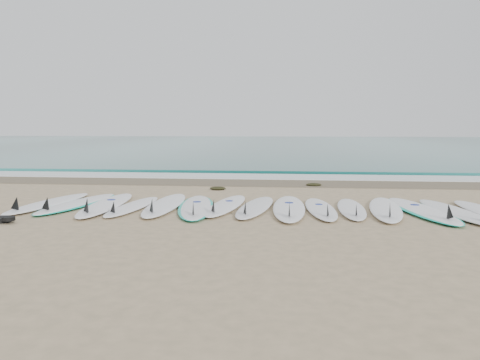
# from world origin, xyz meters

# --- Properties ---
(ground) EXTENTS (120.00, 120.00, 0.00)m
(ground) POSITION_xyz_m (0.00, 0.00, 0.00)
(ground) COLOR tan
(ocean) EXTENTS (120.00, 55.00, 0.03)m
(ocean) POSITION_xyz_m (0.00, 32.50, 0.01)
(ocean) COLOR #1F6762
(ocean) RESTS_ON ground
(wet_sand_band) EXTENTS (120.00, 1.80, 0.01)m
(wet_sand_band) POSITION_xyz_m (0.00, 4.10, 0.01)
(wet_sand_band) COLOR brown
(wet_sand_band) RESTS_ON ground
(foam_band) EXTENTS (120.00, 1.40, 0.04)m
(foam_band) POSITION_xyz_m (0.00, 5.50, 0.02)
(foam_band) COLOR silver
(foam_band) RESTS_ON ground
(wave_crest) EXTENTS (120.00, 1.00, 0.10)m
(wave_crest) POSITION_xyz_m (0.00, 7.00, 0.05)
(wave_crest) COLOR #1F6762
(wave_crest) RESTS_ON ground
(surfboard_0) EXTENTS (0.84, 2.70, 0.34)m
(surfboard_0) POSITION_xyz_m (-4.07, -0.01, 0.06)
(surfboard_0) COLOR white
(surfboard_0) RESTS_ON ground
(surfboard_1) EXTENTS (0.99, 2.65, 0.33)m
(surfboard_1) POSITION_xyz_m (-3.51, 0.06, 0.05)
(surfboard_1) COLOR white
(surfboard_1) RESTS_ON ground
(surfboard_2) EXTENTS (0.77, 2.87, 0.36)m
(surfboard_2) POSITION_xyz_m (-2.88, -0.08, 0.06)
(surfboard_2) COLOR white
(surfboard_2) RESTS_ON ground
(surfboard_3) EXTENTS (0.65, 2.33, 0.29)m
(surfboard_3) POSITION_xyz_m (-2.34, -0.16, 0.05)
(surfboard_3) COLOR white
(surfboard_3) RESTS_ON ground
(surfboard_4) EXTENTS (0.67, 2.79, 0.35)m
(surfboard_4) POSITION_xyz_m (-1.77, 0.04, 0.06)
(surfboard_4) COLOR white
(surfboard_4) RESTS_ON ground
(surfboard_5) EXTENTS (1.04, 2.78, 0.34)m
(surfboard_5) POSITION_xyz_m (-1.14, -0.07, 0.05)
(surfboard_5) COLOR white
(surfboard_5) RESTS_ON ground
(surfboard_6) EXTENTS (0.79, 2.58, 0.32)m
(surfboard_6) POSITION_xyz_m (-0.62, 0.12, 0.06)
(surfboard_6) COLOR white
(surfboard_6) RESTS_ON ground
(surfboard_7) EXTENTS (0.82, 2.55, 0.32)m
(surfboard_7) POSITION_xyz_m (-0.05, -0.01, 0.06)
(surfboard_7) COLOR silver
(surfboard_7) RESTS_ON ground
(surfboard_8) EXTENTS (0.59, 2.81, 0.36)m
(surfboard_8) POSITION_xyz_m (0.58, -0.07, 0.06)
(surfboard_8) COLOR white
(surfboard_8) RESTS_ON ground
(surfboard_9) EXTENTS (0.65, 2.43, 0.31)m
(surfboard_9) POSITION_xyz_m (1.16, -0.06, 0.05)
(surfboard_9) COLOR white
(surfboard_9) RESTS_ON ground
(surfboard_10) EXTENTS (0.57, 2.32, 0.29)m
(surfboard_10) POSITION_xyz_m (1.71, 0.01, 0.05)
(surfboard_10) COLOR white
(surfboard_10) RESTS_ON ground
(surfboard_11) EXTENTS (0.91, 2.74, 0.34)m
(surfboard_11) POSITION_xyz_m (2.31, 0.01, 0.06)
(surfboard_11) COLOR white
(surfboard_11) RESTS_ON ground
(surfboard_12) EXTENTS (1.07, 2.85, 0.35)m
(surfboard_12) POSITION_xyz_m (2.94, -0.01, 0.05)
(surfboard_12) COLOR white
(surfboard_12) RESTS_ON ground
(surfboard_13) EXTENTS (0.90, 2.68, 0.34)m
(surfboard_13) POSITION_xyz_m (3.48, -0.13, 0.06)
(surfboard_13) COLOR white
(surfboard_13) RESTS_ON ground
(seaweed_near) EXTENTS (0.39, 0.31, 0.08)m
(seaweed_near) POSITION_xyz_m (-1.14, 2.62, 0.04)
(seaweed_near) COLOR black
(seaweed_near) RESTS_ON ground
(seaweed_far) EXTENTS (0.39, 0.31, 0.08)m
(seaweed_far) POSITION_xyz_m (1.22, 3.58, 0.04)
(seaweed_far) COLOR black
(seaweed_far) RESTS_ON ground
(leash_coil) EXTENTS (0.46, 0.36, 0.11)m
(leash_coil) POSITION_xyz_m (-4.00, -1.56, 0.05)
(leash_coil) COLOR black
(leash_coil) RESTS_ON ground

